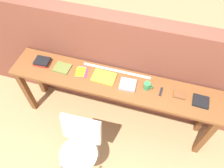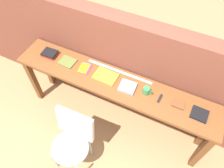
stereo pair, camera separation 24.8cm
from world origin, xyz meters
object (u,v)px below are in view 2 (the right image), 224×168
at_px(chair_white_moulded, 72,140).
at_px(mug, 147,91).
at_px(book_open_centre, 106,76).
at_px(leather_journal_brown, 178,104).
at_px(book_stack_leftmost, 50,53).
at_px(multitool_folded, 160,98).
at_px(magazine_cycling, 67,62).
at_px(book_repair_rightmost, 199,114).
at_px(pamphlet_pile_colourful, 85,68).

height_order(chair_white_moulded, mug, mug).
bearing_deg(book_open_centre, leather_journal_brown, 1.74).
xyz_separation_m(book_stack_leftmost, multitool_folded, (1.47, -0.03, -0.02)).
distance_m(magazine_cycling, leather_journal_brown, 1.40).
distance_m(book_open_centre, book_repair_rightmost, 1.10).
bearing_deg(pamphlet_pile_colourful, magazine_cycling, -178.81).
relative_size(magazine_cycling, multitool_folded, 1.76).
bearing_deg(leather_journal_brown, multitool_folded, -176.10).
relative_size(book_open_centre, mug, 2.48).
bearing_deg(chair_white_moulded, book_open_centre, 85.05).
xyz_separation_m(pamphlet_pile_colourful, multitool_folded, (0.96, -0.02, 0.00)).
bearing_deg(book_open_centre, book_repair_rightmost, 0.58).
bearing_deg(chair_white_moulded, pamphlet_pile_colourful, 106.83).
height_order(pamphlet_pile_colourful, multitool_folded, multitool_folded).
bearing_deg(book_stack_leftmost, magazine_cycling, -2.38).
bearing_deg(magazine_cycling, mug, 2.65).
xyz_separation_m(multitool_folded, book_repair_rightmost, (0.43, -0.01, 0.00)).
bearing_deg(multitool_folded, mug, 176.84).
relative_size(multitool_folded, leather_journal_brown, 0.85).
bearing_deg(magazine_cycling, book_open_centre, 3.36).
height_order(leather_journal_brown, book_repair_rightmost, book_repair_rightmost).
xyz_separation_m(book_open_centre, mug, (0.51, -0.01, 0.04)).
bearing_deg(book_stack_leftmost, book_open_centre, -0.55).
relative_size(book_stack_leftmost, book_repair_rightmost, 1.16).
distance_m(book_stack_leftmost, pamphlet_pile_colourful, 0.51).
height_order(chair_white_moulded, leather_journal_brown, leather_journal_brown).
bearing_deg(chair_white_moulded, multitool_folded, 44.27).
distance_m(chair_white_moulded, multitool_folded, 1.09).
height_order(magazine_cycling, pamphlet_pile_colourful, magazine_cycling).
distance_m(magazine_cycling, mug, 1.04).
bearing_deg(pamphlet_pile_colourful, book_open_centre, -0.29).
bearing_deg(book_stack_leftmost, multitool_folded, -1.02).
bearing_deg(book_open_centre, multitool_folded, 0.44).
bearing_deg(book_stack_leftmost, pamphlet_pile_colourful, -0.70).
bearing_deg(magazine_cycling, chair_white_moulded, -54.66).
height_order(chair_white_moulded, book_repair_rightmost, book_repair_rightmost).
bearing_deg(book_repair_rightmost, chair_white_moulded, -146.95).
relative_size(multitool_folded, book_repair_rightmost, 0.64).
height_order(multitool_folded, leather_journal_brown, leather_journal_brown).
bearing_deg(multitool_folded, magazine_cycling, 179.29).
height_order(book_open_centre, multitool_folded, book_open_centre).
xyz_separation_m(chair_white_moulded, mug, (0.57, 0.73, 0.40)).
bearing_deg(book_open_centre, pamphlet_pile_colourful, -178.28).
xyz_separation_m(chair_white_moulded, book_repair_rightmost, (1.17, 0.71, 0.37)).
bearing_deg(chair_white_moulded, book_repair_rightmost, 31.26).
distance_m(chair_white_moulded, book_repair_rightmost, 1.41).
height_order(pamphlet_pile_colourful, leather_journal_brown, leather_journal_brown).
relative_size(book_stack_leftmost, magazine_cycling, 1.02).
height_order(mug, book_repair_rightmost, mug).
distance_m(book_open_centre, leather_journal_brown, 0.88).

